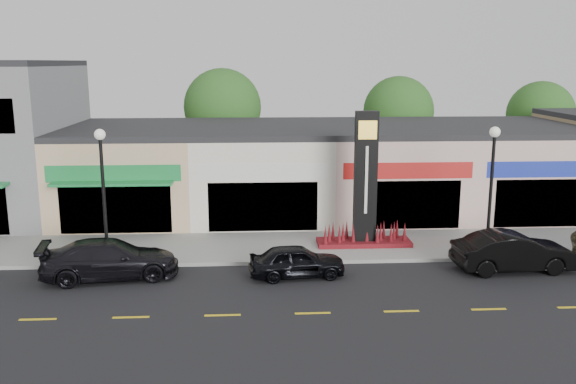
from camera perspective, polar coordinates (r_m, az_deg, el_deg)
The scene contains 16 objects.
ground at distance 23.51m, azimuth 1.62°, elevation -8.38°, with size 120.00×120.00×0.00m, color black.
sidewalk at distance 27.60m, azimuth 0.87°, elevation -5.08°, with size 52.00×4.30×0.15m, color gray.
curb at distance 25.46m, azimuth 1.23°, elevation -6.57°, with size 52.00×0.20×0.15m, color gray.
shop_beige at distance 34.56m, azimuth -14.19°, elevation 2.02°, with size 7.00×10.85×4.80m.
shop_cream at distance 33.93m, azimuth -2.49°, elevation 2.19°, with size 7.00×10.01×4.80m.
shop_pink_w at distance 34.72m, azimuth 9.15°, elevation 2.28°, with size 7.00×10.01×4.80m.
shop_pink_e at distance 36.85m, azimuth 19.85°, elevation 2.27°, with size 7.00×10.01×4.80m.
tree_rear_west at distance 41.61m, azimuth -6.15°, elevation 7.88°, with size 5.20×5.20×7.83m.
tree_rear_mid at distance 42.74m, azimuth 10.28°, elevation 7.42°, with size 4.80×4.80×7.29m.
tree_rear_east at distance 46.11m, azimuth 22.53°, elevation 6.71°, with size 4.60×4.60×6.94m.
lamp_west_near at distance 25.65m, azimuth -16.93°, elevation 0.90°, with size 0.44×0.44×5.47m.
lamp_east_near at distance 26.79m, azimuth 18.52°, elevation 1.26°, with size 0.44×0.44×5.47m.
pylon_sign at distance 27.25m, azimuth 7.21°, elevation -0.61°, with size 4.20×1.30×6.00m.
car_dark_sedan at distance 24.65m, azimuth -16.31°, elevation -6.05°, with size 5.19×2.11×1.51m, color black.
car_black_sedan at distance 23.83m, azimuth 0.84°, elevation -6.47°, with size 3.72×1.50×1.27m, color black.
car_black_conv at distance 26.06m, azimuth 20.34°, elevation -5.27°, with size 4.75×1.66×1.56m, color black.
Camera 1 is at (-1.88, -21.95, 8.22)m, focal length 38.00 mm.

